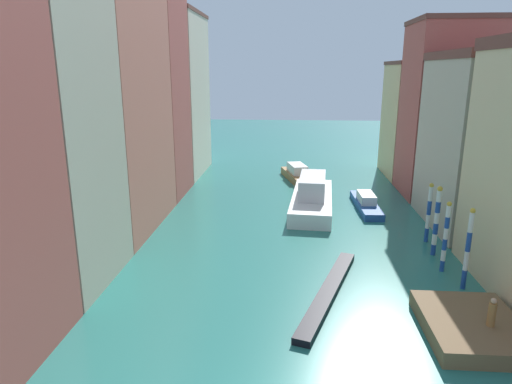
% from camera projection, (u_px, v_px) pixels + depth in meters
% --- Properties ---
extents(ground_plane, '(154.00, 154.00, 0.00)m').
position_uv_depth(ground_plane, '(294.00, 215.00, 39.78)').
color(ground_plane, '#28756B').
extents(building_left_1, '(8.13, 7.83, 18.02)m').
position_uv_depth(building_left_1, '(30.00, 131.00, 25.28)').
color(building_left_1, '#BCB299').
rests_on(building_left_1, ground).
extents(building_left_2, '(8.13, 12.18, 22.53)m').
position_uv_depth(building_left_2, '(99.00, 84.00, 34.24)').
color(building_left_2, '#C6705B').
rests_on(building_left_2, ground).
extents(building_left_3, '(8.13, 7.67, 20.14)m').
position_uv_depth(building_left_3, '(142.00, 93.00, 44.08)').
color(building_left_3, '#B25147').
rests_on(building_left_3, ground).
extents(building_left_4, '(8.13, 11.54, 18.77)m').
position_uv_depth(building_left_4, '(168.00, 95.00, 53.67)').
color(building_left_4, beige).
rests_on(building_left_4, ground).
extents(building_right_2, '(8.13, 10.83, 13.72)m').
position_uv_depth(building_right_2, '(488.00, 142.00, 35.25)').
color(building_right_2, '#BCB299').
rests_on(building_right_2, ground).
extents(building_right_3, '(8.13, 7.86, 16.98)m').
position_uv_depth(building_right_3, '(449.00, 110.00, 44.10)').
color(building_right_3, '#B25147').
rests_on(building_right_3, ground).
extents(building_right_4, '(8.13, 9.03, 13.27)m').
position_uv_depth(building_right_4, '(423.00, 120.00, 52.82)').
color(building_right_4, '#DBB77A').
rests_on(building_right_4, ground).
extents(waterfront_dock, '(4.48, 5.69, 0.80)m').
position_uv_depth(waterfront_dock, '(472.00, 327.00, 21.73)').
color(waterfront_dock, brown).
rests_on(waterfront_dock, ground).
extents(person_on_dock, '(0.36, 0.36, 1.41)m').
position_uv_depth(person_on_dock, '(492.00, 313.00, 20.93)').
color(person_on_dock, olive).
rests_on(person_on_dock, waterfront_dock).
extents(mooring_pole_0, '(0.30, 0.30, 4.91)m').
position_uv_depth(mooring_pole_0, '(468.00, 248.00, 25.74)').
color(mooring_pole_0, '#1E479E').
rests_on(mooring_pole_0, ground).
extents(mooring_pole_1, '(0.31, 0.31, 4.60)m').
position_uv_depth(mooring_pole_1, '(446.00, 236.00, 28.05)').
color(mooring_pole_1, '#1E479E').
rests_on(mooring_pole_1, ground).
extents(mooring_pole_2, '(0.36, 0.36, 4.88)m').
position_uv_depth(mooring_pole_2, '(436.00, 220.00, 30.54)').
color(mooring_pole_2, '#1E479E').
rests_on(mooring_pole_2, ground).
extents(mooring_pole_3, '(0.33, 0.33, 4.47)m').
position_uv_depth(mooring_pole_3, '(429.00, 212.00, 32.99)').
color(mooring_pole_3, '#1E479E').
rests_on(mooring_pole_3, ground).
extents(vaporetto_white, '(4.48, 12.28, 3.07)m').
position_uv_depth(vaporetto_white, '(312.00, 197.00, 41.30)').
color(vaporetto_white, white).
rests_on(vaporetto_white, ground).
extents(gondola_black, '(4.23, 10.67, 0.38)m').
position_uv_depth(gondola_black, '(329.00, 291.00, 25.62)').
color(gondola_black, black).
rests_on(gondola_black, ground).
extents(motorboat_0, '(3.87, 7.48, 1.80)m').
position_uv_depth(motorboat_0, '(297.00, 174.00, 52.25)').
color(motorboat_0, olive).
rests_on(motorboat_0, ground).
extents(motorboat_1, '(1.95, 7.99, 1.41)m').
position_uv_depth(motorboat_1, '(366.00, 203.00, 41.49)').
color(motorboat_1, '#234C93').
rests_on(motorboat_1, ground).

